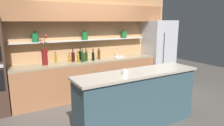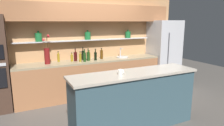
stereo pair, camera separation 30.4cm
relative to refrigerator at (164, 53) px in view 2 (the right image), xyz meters
name	(u,v)px [view 2 (the right image)]	position (x,y,z in m)	size (l,w,h in m)	color
ground_plane	(117,113)	(-2.19, -1.20, -0.95)	(12.00, 12.00, 0.00)	#4C4742
back_wall_unit	(91,34)	(-2.19, 0.33, 0.60)	(5.20, 0.44, 2.60)	tan
back_counter_unit	(92,77)	(-2.28, 0.04, -0.49)	(3.70, 0.62, 0.92)	#99603D
island_counter	(134,100)	(-2.19, -1.83, -0.44)	(2.31, 0.61, 1.02)	#334C56
refrigerator	(164,53)	(0.00, 0.00, 0.00)	(0.82, 0.73, 1.91)	#B7B7BC
flower_vase	(47,55)	(-3.36, 0.04, 0.18)	(0.17, 0.14, 0.67)	maroon
sink_fixture	(122,56)	(-1.39, 0.05, -0.01)	(0.31, 0.31, 0.25)	#B7B7BC
bottle_oil_0	(72,58)	(-2.78, 0.08, 0.05)	(0.06, 0.06, 0.22)	olive
bottle_wine_1	(95,56)	(-2.20, -0.01, 0.07)	(0.07, 0.07, 0.29)	black
bottle_spirit_2	(102,54)	(-1.99, 0.08, 0.08)	(0.07, 0.07, 0.28)	#4C2D0C
bottle_wine_3	(85,57)	(-2.51, -0.09, 0.08)	(0.07, 0.07, 0.31)	#193814
bottle_oil_4	(58,58)	(-3.08, 0.18, 0.07)	(0.06, 0.06, 0.26)	olive
bottle_wine_5	(83,55)	(-2.46, 0.18, 0.08)	(0.08, 0.08, 0.32)	black
bottle_oil_6	(89,56)	(-2.32, 0.11, 0.06)	(0.06, 0.06, 0.24)	olive
bottle_oil_7	(80,58)	(-2.60, -0.04, 0.07)	(0.06, 0.06, 0.25)	olive
bottle_sauce_8	(85,57)	(-2.43, 0.11, 0.05)	(0.06, 0.06, 0.19)	black
bottle_wine_9	(75,56)	(-2.68, 0.09, 0.08)	(0.08, 0.08, 0.32)	#380C0C
bottle_wine_10	(88,56)	(-2.38, 0.00, 0.08)	(0.08, 0.08, 0.31)	#193814
coffee_mug	(121,72)	(-2.48, -1.86, 0.11)	(0.10, 0.08, 0.09)	silver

